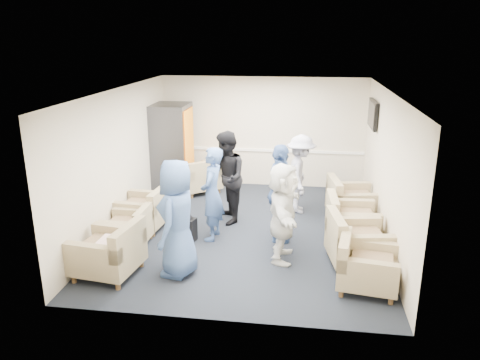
# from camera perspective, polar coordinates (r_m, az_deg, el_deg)

# --- Properties ---
(floor) EXTENTS (6.00, 6.00, 0.00)m
(floor) POSITION_cam_1_polar(r_m,az_deg,el_deg) (9.15, 0.91, -6.25)
(floor) COLOR black
(floor) RESTS_ON ground
(ceiling) EXTENTS (6.00, 6.00, 0.00)m
(ceiling) POSITION_cam_1_polar(r_m,az_deg,el_deg) (8.44, 0.99, 10.80)
(ceiling) COLOR silver
(ceiling) RESTS_ON back_wall
(back_wall) EXTENTS (5.00, 0.02, 2.70)m
(back_wall) POSITION_cam_1_polar(r_m,az_deg,el_deg) (11.60, 2.76, 5.83)
(back_wall) COLOR beige
(back_wall) RESTS_ON floor
(front_wall) EXTENTS (5.00, 0.02, 2.70)m
(front_wall) POSITION_cam_1_polar(r_m,az_deg,el_deg) (5.89, -2.63, -5.78)
(front_wall) COLOR beige
(front_wall) RESTS_ON floor
(left_wall) EXTENTS (0.02, 6.00, 2.70)m
(left_wall) POSITION_cam_1_polar(r_m,az_deg,el_deg) (9.33, -14.50, 2.43)
(left_wall) COLOR beige
(left_wall) RESTS_ON floor
(right_wall) EXTENTS (0.02, 6.00, 2.70)m
(right_wall) POSITION_cam_1_polar(r_m,az_deg,el_deg) (8.77, 17.40, 1.24)
(right_wall) COLOR beige
(right_wall) RESTS_ON floor
(chair_rail) EXTENTS (4.98, 0.04, 0.06)m
(chair_rail) POSITION_cam_1_polar(r_m,az_deg,el_deg) (11.68, 2.72, 3.65)
(chair_rail) COLOR white
(chair_rail) RESTS_ON back_wall
(tv) EXTENTS (0.10, 1.00, 0.58)m
(tv) POSITION_cam_1_polar(r_m,az_deg,el_deg) (10.35, 15.88, 7.72)
(tv) COLOR black
(tv) RESTS_ON right_wall
(armchair_left_near) EXTENTS (1.05, 1.05, 0.74)m
(armchair_left_near) POSITION_cam_1_polar(r_m,az_deg,el_deg) (7.70, -15.46, -8.63)
(armchair_left_near) COLOR #988662
(armchair_left_near) RESTS_ON floor
(armchair_left_mid) EXTENTS (0.79, 0.79, 0.62)m
(armchair_left_mid) POSITION_cam_1_polar(r_m,az_deg,el_deg) (8.69, -13.25, -5.83)
(armchair_left_mid) COLOR #988662
(armchair_left_mid) RESTS_ON floor
(armchair_left_far) EXTENTS (0.95, 0.95, 0.70)m
(armchair_left_far) POSITION_cam_1_polar(r_m,az_deg,el_deg) (9.36, -11.44, -3.75)
(armchair_left_far) COLOR #988662
(armchair_left_far) RESTS_ON floor
(armchair_right_near) EXTENTS (0.97, 0.97, 0.68)m
(armchair_right_near) POSITION_cam_1_polar(r_m,az_deg,el_deg) (7.32, 14.86, -10.26)
(armchair_right_near) COLOR #988662
(armchair_right_near) RESTS_ON floor
(armchair_right_midnear) EXTENTS (1.07, 1.07, 0.75)m
(armchair_right_midnear) POSITION_cam_1_polar(r_m,az_deg,el_deg) (7.98, 13.77, -7.53)
(armchair_right_midnear) COLOR #988662
(armchair_right_midnear) RESTS_ON floor
(armchair_right_midfar) EXTENTS (0.95, 0.95, 0.72)m
(armchair_right_midfar) POSITION_cam_1_polar(r_m,az_deg,el_deg) (8.88, 13.12, -4.95)
(armchair_right_midfar) COLOR #988662
(armchair_right_midfar) RESTS_ON floor
(armchair_right_far) EXTENTS (1.06, 1.06, 0.74)m
(armchair_right_far) POSITION_cam_1_polar(r_m,az_deg,el_deg) (9.85, 13.17, -2.66)
(armchair_right_far) COLOR #988662
(armchair_right_far) RESTS_ON floor
(armchair_corner) EXTENTS (1.24, 1.24, 0.71)m
(armchair_corner) POSITION_cam_1_polar(r_m,az_deg,el_deg) (11.29, -4.93, 0.24)
(armchair_corner) COLOR #988662
(armchair_corner) RESTS_ON floor
(vending_machine) EXTENTS (0.85, 1.00, 2.11)m
(vending_machine) POSITION_cam_1_polar(r_m,az_deg,el_deg) (11.31, -8.27, 3.85)
(vending_machine) COLOR #45464C
(vending_machine) RESTS_ON floor
(backpack) EXTENTS (0.35, 0.29, 0.52)m
(backpack) POSITION_cam_1_polar(r_m,az_deg,el_deg) (8.72, -6.42, -5.68)
(backpack) COLOR black
(backpack) RESTS_ON floor
(pillow) EXTENTS (0.31, 0.41, 0.12)m
(pillow) POSITION_cam_1_polar(r_m,az_deg,el_deg) (7.64, -15.65, -7.38)
(pillow) COLOR silver
(pillow) RESTS_ON armchair_left_near
(person_front_left) EXTENTS (0.70, 0.98, 1.88)m
(person_front_left) POSITION_cam_1_polar(r_m,az_deg,el_deg) (7.32, -7.63, -4.66)
(person_front_left) COLOR #3F5D98
(person_front_left) RESTS_ON floor
(person_mid_left) EXTENTS (0.46, 0.66, 1.75)m
(person_mid_left) POSITION_cam_1_polar(r_m,az_deg,el_deg) (8.55, -3.43, -1.73)
(person_mid_left) COLOR #3F5D98
(person_mid_left) RESTS_ON floor
(person_back_left) EXTENTS (0.98, 1.10, 1.86)m
(person_back_left) POSITION_cam_1_polar(r_m,az_deg,el_deg) (9.30, -1.71, 0.26)
(person_back_left) COLOR black
(person_back_left) RESTS_ON floor
(person_back_right) EXTENTS (0.63, 1.09, 1.67)m
(person_back_right) POSITION_cam_1_polar(r_m,az_deg,el_deg) (9.95, 7.38, 0.71)
(person_back_right) COLOR silver
(person_back_right) RESTS_ON floor
(person_mid_right) EXTENTS (0.48, 1.08, 1.82)m
(person_mid_right) POSITION_cam_1_polar(r_m,az_deg,el_deg) (8.48, 4.82, -1.65)
(person_mid_right) COLOR #3F5D98
(person_mid_right) RESTS_ON floor
(person_front_right) EXTENTS (0.51, 1.58, 1.69)m
(person_front_right) POSITION_cam_1_polar(r_m,az_deg,el_deg) (7.78, 5.26, -3.95)
(person_front_right) COLOR white
(person_front_right) RESTS_ON floor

